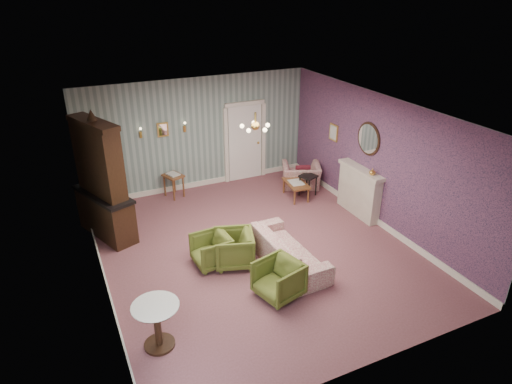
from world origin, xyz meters
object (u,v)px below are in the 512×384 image
sofa_chintz (287,245)px  coffee_table (296,190)px  olive_chair_b (234,247)px  wingback_chair (301,172)px  dresser (100,177)px  pedestal_table (157,326)px  olive_chair_c (211,249)px  fireplace (359,191)px  side_table_black (308,186)px  olive_chair_a (279,278)px

sofa_chintz → coffee_table: (1.61, 2.47, -0.20)m
olive_chair_b → wingback_chair: size_ratio=0.78×
dresser → pedestal_table: (0.17, -3.75, -0.98)m
olive_chair_c → fireplace: (3.86, 0.52, 0.23)m
side_table_black → wingback_chair: bearing=77.2°
wingback_chair → olive_chair_b: bearing=65.3°
olive_chair_b → olive_chair_c: (-0.40, 0.17, -0.03)m
wingback_chair → fireplace: fireplace is taller
coffee_table → side_table_black: 0.34m
wingback_chair → pedestal_table: 6.40m
olive_chair_b → fireplace: 3.54m
olive_chair_b → sofa_chintz: size_ratio=0.36×
olive_chair_c → coffee_table: olive_chair_c is taller
dresser → coffee_table: size_ratio=3.28×
sofa_chintz → coffee_table: bearing=-34.6°
olive_chair_b → coffee_table: (2.56, 2.06, -0.17)m
dresser → coffee_table: (4.61, -0.15, -1.15)m
olive_chair_c → side_table_black: size_ratio=1.24×
fireplace → coffee_table: (-0.90, 1.37, -0.37)m
olive_chair_c → pedestal_table: size_ratio=0.90×
olive_chair_a → dresser: dresser is taller
coffee_table → dresser: bearing=178.1°
sofa_chintz → dresser: 4.09m
olive_chair_b → side_table_black: (2.89, 2.03, -0.10)m
dresser → fireplace: 5.77m
olive_chair_c → olive_chair_b: bearing=64.1°
olive_chair_b → fireplace: size_ratio=0.54×
olive_chair_c → sofa_chintz: sofa_chintz is taller
olive_chair_a → dresser: size_ratio=0.27×
side_table_black → olive_chair_a: bearing=-128.1°
wingback_chair → dresser: size_ratio=0.36×
dresser → olive_chair_b: bearing=-68.3°
wingback_chair → coffee_table: bearing=73.8°
wingback_chair → pedestal_table: bearing=64.8°
olive_chair_c → dresser: (-1.65, 2.04, 1.02)m
pedestal_table → side_table_black: bearing=36.8°
olive_chair_a → dresser: 4.30m
sofa_chintz → wingback_chair: size_ratio=2.15×
dresser → pedestal_table: size_ratio=3.52×
wingback_chair → coffee_table: size_ratio=1.17×
wingback_chair → pedestal_table: size_ratio=1.26×
dresser → fireplace: bearing=-36.5°
side_table_black → olive_chair_c: bearing=-150.5°
fireplace → dresser: bearing=164.6°
coffee_table → pedestal_table: pedestal_table is taller
olive_chair_b → olive_chair_a: bearing=33.3°
olive_chair_a → coffee_table: (2.23, 3.29, -0.16)m
olive_chair_a → dresser: bearing=-160.3°
dresser → wingback_chair: bearing=-16.8°
olive_chair_b → coffee_table: olive_chair_b is taller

